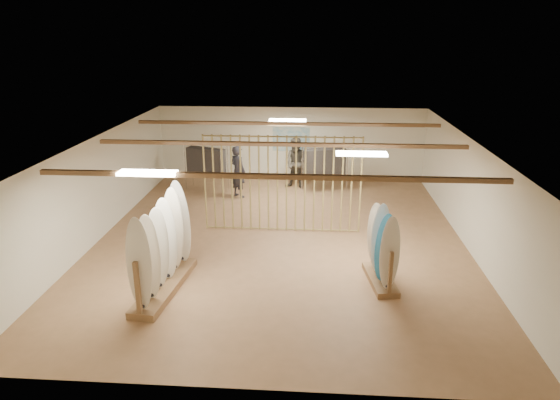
# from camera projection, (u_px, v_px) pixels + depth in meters

# --- Properties ---
(floor) EXTENTS (12.00, 12.00, 0.00)m
(floor) POSITION_uv_depth(u_px,v_px,m) (280.00, 241.00, 13.71)
(floor) COLOR #9F734D
(floor) RESTS_ON ground
(ceiling) EXTENTS (12.00, 12.00, 0.00)m
(ceiling) POSITION_uv_depth(u_px,v_px,m) (280.00, 141.00, 12.81)
(ceiling) COLOR #9C9994
(ceiling) RESTS_ON ground
(wall_back) EXTENTS (12.00, 0.00, 12.00)m
(wall_back) POSITION_uv_depth(u_px,v_px,m) (291.00, 144.00, 18.93)
(wall_back) COLOR white
(wall_back) RESTS_ON ground
(wall_front) EXTENTS (12.00, 0.00, 12.00)m
(wall_front) POSITION_uv_depth(u_px,v_px,m) (252.00, 314.00, 7.60)
(wall_front) COLOR white
(wall_front) RESTS_ON ground
(wall_left) EXTENTS (0.00, 12.00, 12.00)m
(wall_left) POSITION_uv_depth(u_px,v_px,m) (97.00, 189.00, 13.60)
(wall_left) COLOR white
(wall_left) RESTS_ON ground
(wall_right) EXTENTS (0.00, 12.00, 12.00)m
(wall_right) POSITION_uv_depth(u_px,v_px,m) (472.00, 197.00, 12.93)
(wall_right) COLOR white
(wall_right) RESTS_ON ground
(ceiling_slats) EXTENTS (9.50, 6.12, 0.10)m
(ceiling_slats) POSITION_uv_depth(u_px,v_px,m) (280.00, 144.00, 12.84)
(ceiling_slats) COLOR olive
(ceiling_slats) RESTS_ON ground
(light_panels) EXTENTS (1.20, 0.35, 0.06)m
(light_panels) POSITION_uv_depth(u_px,v_px,m) (280.00, 143.00, 12.83)
(light_panels) COLOR white
(light_panels) RESTS_ON ground
(bamboo_partition) EXTENTS (4.45, 0.05, 2.78)m
(bamboo_partition) POSITION_uv_depth(u_px,v_px,m) (282.00, 184.00, 14.02)
(bamboo_partition) COLOR #A28E4F
(bamboo_partition) RESTS_ON ground
(poster) EXTENTS (1.40, 0.03, 0.90)m
(poster) POSITION_uv_depth(u_px,v_px,m) (291.00, 139.00, 18.85)
(poster) COLOR teal
(poster) RESTS_ON ground
(rack_left) EXTENTS (0.85, 2.71, 2.15)m
(rack_left) POSITION_uv_depth(u_px,v_px,m) (163.00, 260.00, 10.93)
(rack_left) COLOR olive
(rack_left) RESTS_ON floor
(rack_right) EXTENTS (0.71, 1.62, 1.82)m
(rack_right) POSITION_uv_depth(u_px,v_px,m) (382.00, 258.00, 11.29)
(rack_right) COLOR olive
(rack_right) RESTS_ON floor
(clothing_rack_a) EXTENTS (1.47, 0.88, 1.65)m
(clothing_rack_a) POSITION_uv_depth(u_px,v_px,m) (206.00, 161.00, 17.81)
(clothing_rack_a) COLOR silver
(clothing_rack_a) RESTS_ON floor
(clothing_rack_b) EXTENTS (1.49, 0.80, 1.66)m
(clothing_rack_b) POSITION_uv_depth(u_px,v_px,m) (325.00, 162.00, 17.71)
(clothing_rack_b) COLOR silver
(clothing_rack_b) RESTS_ON floor
(shopper_a) EXTENTS (0.90, 0.87, 2.06)m
(shopper_a) POSITION_uv_depth(u_px,v_px,m) (238.00, 168.00, 17.07)
(shopper_a) COLOR #282830
(shopper_a) RESTS_ON floor
(shopper_b) EXTENTS (1.23, 1.09, 2.12)m
(shopper_b) POSITION_uv_depth(u_px,v_px,m) (297.00, 160.00, 17.99)
(shopper_b) COLOR #342F28
(shopper_b) RESTS_ON floor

